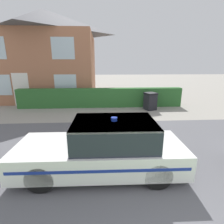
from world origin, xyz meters
The scene contains 5 objects.
road_strip centered at (0.00, 4.12, 0.01)m, with size 28.00×5.67×0.01m, color #5B5B60.
garden_hedge centered at (-1.38, 9.93, 0.59)m, with size 10.21×0.50×1.18m, color #2D662D.
police_car centered at (-1.27, 3.06, 0.66)m, with size 4.18×1.66×1.46m.
house_left centered at (-5.71, 13.98, 3.37)m, with size 7.87×7.12×6.61m.
wheelie_bin centered at (1.56, 9.08, 0.52)m, with size 0.80×0.80×1.03m.
Camera 1 is at (-1.31, -0.92, 2.75)m, focal length 28.00 mm.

